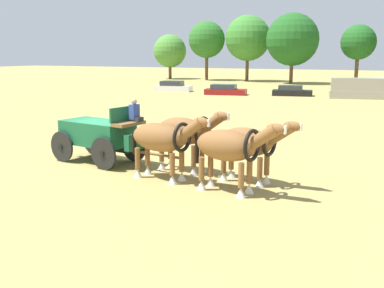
% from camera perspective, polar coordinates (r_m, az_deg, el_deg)
% --- Properties ---
extents(ground_plane, '(220.00, 220.00, 0.00)m').
position_cam_1_polar(ground_plane, '(18.63, -11.59, -2.14)').
color(ground_plane, '#9E8C4C').
extents(show_wagon, '(5.86, 2.30, 2.58)m').
position_cam_1_polar(show_wagon, '(18.30, -11.38, 1.23)').
color(show_wagon, '#195B38').
rests_on(show_wagon, ground).
extents(draft_horse_rear_near, '(3.07, 1.29, 2.31)m').
position_cam_1_polar(draft_horse_rear_near, '(16.40, -0.94, 1.39)').
color(draft_horse_rear_near, brown).
rests_on(draft_horse_rear_near, ground).
extents(draft_horse_rear_off, '(3.17, 1.30, 2.28)m').
position_cam_1_polar(draft_horse_rear_off, '(15.38, -3.74, 0.59)').
color(draft_horse_rear_off, brown).
rests_on(draft_horse_rear_off, ground).
extents(draft_horse_lead_near, '(2.96, 1.24, 2.20)m').
position_cam_1_polar(draft_horse_lead_near, '(15.09, 7.16, 0.04)').
color(draft_horse_lead_near, brown).
rests_on(draft_horse_lead_near, ground).
extents(draft_horse_lead_off, '(3.04, 1.27, 2.30)m').
position_cam_1_polar(draft_horse_lead_off, '(13.95, 4.69, -0.47)').
color(draft_horse_lead_off, brown).
rests_on(draft_horse_lead_off, ground).
extents(parked_vehicle_a, '(4.31, 2.67, 1.18)m').
position_cam_1_polar(parked_vehicle_a, '(52.26, -2.36, 7.14)').
color(parked_vehicle_a, white).
rests_on(parked_vehicle_a, ground).
extents(parked_vehicle_b, '(4.54, 2.62, 1.06)m').
position_cam_1_polar(parked_vehicle_b, '(48.16, 4.15, 6.71)').
color(parked_vehicle_b, maroon).
rests_on(parked_vehicle_b, ground).
extents(parked_vehicle_c, '(4.23, 2.50, 1.03)m').
position_cam_1_polar(parked_vehicle_c, '(47.94, 12.34, 6.45)').
color(parked_vehicle_c, black).
rests_on(parked_vehicle_c, ground).
extents(parked_vehicle_d, '(5.35, 2.93, 1.94)m').
position_cam_1_polar(parked_vehicle_d, '(46.66, 19.90, 6.53)').
color(parked_vehicle_d, gray).
rests_on(parked_vehicle_d, ground).
extents(tree_a, '(5.49, 5.49, 7.38)m').
position_cam_1_polar(tree_a, '(78.31, -2.77, 11.51)').
color(tree_a, brown).
rests_on(tree_a, ground).
extents(tree_b, '(5.78, 5.78, 9.29)m').
position_cam_1_polar(tree_b, '(74.44, 1.86, 12.88)').
color(tree_b, brown).
rests_on(tree_b, ground).
extents(tree_c, '(6.93, 6.93, 10.02)m').
position_cam_1_polar(tree_c, '(72.20, 6.97, 12.98)').
color(tree_c, brown).
rests_on(tree_c, ground).
extents(tree_d, '(7.37, 7.37, 9.85)m').
position_cam_1_polar(tree_d, '(67.40, 12.44, 12.62)').
color(tree_d, brown).
rests_on(tree_d, ground).
extents(tree_e, '(4.79, 4.79, 8.15)m').
position_cam_1_polar(tree_e, '(68.13, 20.05, 11.82)').
color(tree_e, brown).
rests_on(tree_e, ground).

